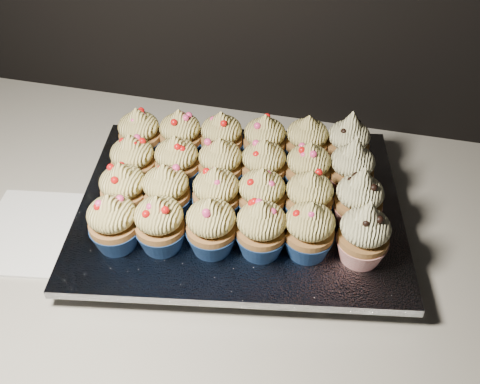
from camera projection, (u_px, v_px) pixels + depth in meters
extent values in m
cube|color=beige|center=(417.00, 276.00, 0.71)|extent=(2.44, 0.64, 0.04)
cube|color=white|center=(41.00, 232.00, 0.74)|extent=(0.18, 0.18, 0.00)
cube|color=black|center=(240.00, 213.00, 0.76)|extent=(0.45, 0.38, 0.02)
cube|color=silver|center=(240.00, 204.00, 0.74)|extent=(0.49, 0.42, 0.01)
cone|color=navy|center=(116.00, 236.00, 0.67)|extent=(0.06, 0.06, 0.03)
ellipsoid|color=#E4CE73|center=(111.00, 214.00, 0.64)|extent=(0.06, 0.06, 0.04)
cone|color=#E4CE73|center=(108.00, 200.00, 0.63)|extent=(0.03, 0.03, 0.02)
cone|color=navy|center=(162.00, 237.00, 0.67)|extent=(0.06, 0.06, 0.03)
ellipsoid|color=#E4CE73|center=(159.00, 215.00, 0.64)|extent=(0.06, 0.06, 0.04)
cone|color=#E4CE73|center=(157.00, 201.00, 0.63)|extent=(0.03, 0.03, 0.02)
cone|color=navy|center=(212.00, 240.00, 0.66)|extent=(0.06, 0.06, 0.03)
ellipsoid|color=#E4CE73|center=(211.00, 218.00, 0.64)|extent=(0.06, 0.06, 0.04)
cone|color=#E4CE73|center=(210.00, 204.00, 0.62)|extent=(0.03, 0.03, 0.02)
cone|color=navy|center=(261.00, 242.00, 0.66)|extent=(0.06, 0.06, 0.03)
ellipsoid|color=#E4CE73|center=(262.00, 220.00, 0.64)|extent=(0.06, 0.06, 0.04)
cone|color=#E4CE73|center=(262.00, 206.00, 0.62)|extent=(0.03, 0.03, 0.02)
cone|color=navy|center=(308.00, 243.00, 0.66)|extent=(0.06, 0.06, 0.03)
ellipsoid|color=#E4CE73|center=(310.00, 221.00, 0.63)|extent=(0.06, 0.06, 0.04)
cone|color=#E4CE73|center=(312.00, 207.00, 0.62)|extent=(0.03, 0.03, 0.02)
cone|color=#A31A16|center=(361.00, 249.00, 0.65)|extent=(0.06, 0.06, 0.03)
ellipsoid|color=beige|center=(366.00, 227.00, 0.63)|extent=(0.06, 0.06, 0.04)
cone|color=beige|center=(369.00, 210.00, 0.61)|extent=(0.03, 0.03, 0.03)
cone|color=navy|center=(127.00, 203.00, 0.71)|extent=(0.06, 0.06, 0.03)
ellipsoid|color=#E4CE73|center=(122.00, 182.00, 0.69)|extent=(0.06, 0.06, 0.04)
cone|color=#E4CE73|center=(120.00, 168.00, 0.67)|extent=(0.03, 0.03, 0.02)
cone|color=navy|center=(168.00, 205.00, 0.71)|extent=(0.06, 0.06, 0.03)
ellipsoid|color=#E4CE73|center=(165.00, 183.00, 0.69)|extent=(0.06, 0.06, 0.04)
cone|color=#E4CE73|center=(164.00, 169.00, 0.67)|extent=(0.03, 0.03, 0.02)
cone|color=navy|center=(217.00, 208.00, 0.71)|extent=(0.06, 0.06, 0.03)
ellipsoid|color=#E4CE73|center=(216.00, 186.00, 0.68)|extent=(0.06, 0.06, 0.04)
cone|color=#E4CE73|center=(215.00, 172.00, 0.67)|extent=(0.03, 0.03, 0.02)
cone|color=navy|center=(261.00, 209.00, 0.71)|extent=(0.06, 0.06, 0.03)
ellipsoid|color=#E4CE73|center=(262.00, 187.00, 0.68)|extent=(0.06, 0.06, 0.04)
cone|color=#E4CE73|center=(262.00, 173.00, 0.67)|extent=(0.03, 0.03, 0.02)
cone|color=navy|center=(307.00, 211.00, 0.70)|extent=(0.06, 0.06, 0.03)
ellipsoid|color=#E4CE73|center=(310.00, 190.00, 0.68)|extent=(0.06, 0.06, 0.04)
cone|color=#E4CE73|center=(312.00, 176.00, 0.66)|extent=(0.03, 0.03, 0.02)
cone|color=#A31A16|center=(356.00, 214.00, 0.70)|extent=(0.06, 0.06, 0.03)
ellipsoid|color=beige|center=(360.00, 192.00, 0.67)|extent=(0.06, 0.06, 0.04)
cone|color=beige|center=(364.00, 175.00, 0.65)|extent=(0.03, 0.03, 0.03)
cone|color=navy|center=(135.00, 174.00, 0.76)|extent=(0.06, 0.06, 0.03)
ellipsoid|color=#E4CE73|center=(132.00, 153.00, 0.73)|extent=(0.06, 0.06, 0.04)
cone|color=#E4CE73|center=(129.00, 139.00, 0.72)|extent=(0.03, 0.03, 0.02)
cone|color=navy|center=(178.00, 175.00, 0.76)|extent=(0.06, 0.06, 0.03)
ellipsoid|color=#E4CE73|center=(176.00, 154.00, 0.73)|extent=(0.06, 0.06, 0.04)
cone|color=#E4CE73|center=(175.00, 140.00, 0.72)|extent=(0.03, 0.03, 0.02)
cone|color=navy|center=(221.00, 178.00, 0.75)|extent=(0.06, 0.06, 0.03)
ellipsoid|color=#E4CE73|center=(220.00, 156.00, 0.73)|extent=(0.06, 0.06, 0.04)
cone|color=#E4CE73|center=(220.00, 143.00, 0.71)|extent=(0.03, 0.03, 0.02)
cone|color=navy|center=(263.00, 179.00, 0.75)|extent=(0.06, 0.06, 0.03)
ellipsoid|color=#E4CE73|center=(264.00, 157.00, 0.73)|extent=(0.06, 0.06, 0.04)
cone|color=#E4CE73|center=(264.00, 144.00, 0.71)|extent=(0.03, 0.03, 0.02)
cone|color=navy|center=(307.00, 182.00, 0.75)|extent=(0.06, 0.06, 0.03)
ellipsoid|color=#E4CE73|center=(309.00, 161.00, 0.72)|extent=(0.06, 0.06, 0.04)
cone|color=#E4CE73|center=(310.00, 147.00, 0.71)|extent=(0.03, 0.03, 0.02)
cone|color=#A31A16|center=(349.00, 183.00, 0.75)|extent=(0.06, 0.06, 0.03)
ellipsoid|color=beige|center=(353.00, 161.00, 0.72)|extent=(0.06, 0.06, 0.04)
cone|color=beige|center=(356.00, 145.00, 0.70)|extent=(0.03, 0.03, 0.03)
cone|color=navy|center=(142.00, 147.00, 0.81)|extent=(0.06, 0.06, 0.03)
ellipsoid|color=#E4CE73|center=(138.00, 126.00, 0.78)|extent=(0.06, 0.06, 0.04)
cone|color=#E4CE73|center=(136.00, 113.00, 0.77)|extent=(0.03, 0.03, 0.02)
cone|color=navy|center=(182.00, 149.00, 0.80)|extent=(0.06, 0.06, 0.03)
ellipsoid|color=#E4CE73|center=(180.00, 128.00, 0.78)|extent=(0.06, 0.06, 0.04)
cone|color=#E4CE73|center=(179.00, 114.00, 0.76)|extent=(0.03, 0.03, 0.02)
cone|color=navy|center=(222.00, 151.00, 0.80)|extent=(0.06, 0.06, 0.03)
ellipsoid|color=#E4CE73|center=(221.00, 130.00, 0.77)|extent=(0.06, 0.06, 0.04)
cone|color=#E4CE73|center=(221.00, 116.00, 0.76)|extent=(0.03, 0.03, 0.02)
cone|color=navy|center=(264.00, 154.00, 0.79)|extent=(0.06, 0.06, 0.03)
ellipsoid|color=#E4CE73|center=(265.00, 133.00, 0.77)|extent=(0.06, 0.06, 0.04)
cone|color=#E4CE73|center=(265.00, 119.00, 0.75)|extent=(0.03, 0.03, 0.02)
cone|color=navy|center=(305.00, 155.00, 0.79)|extent=(0.06, 0.06, 0.03)
ellipsoid|color=#E4CE73|center=(308.00, 134.00, 0.77)|extent=(0.06, 0.06, 0.04)
cone|color=#E4CE73|center=(309.00, 120.00, 0.75)|extent=(0.03, 0.03, 0.02)
cone|color=#A31A16|center=(346.00, 157.00, 0.79)|extent=(0.06, 0.06, 0.03)
ellipsoid|color=beige|center=(349.00, 136.00, 0.76)|extent=(0.06, 0.06, 0.04)
cone|color=beige|center=(352.00, 119.00, 0.75)|extent=(0.03, 0.03, 0.03)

